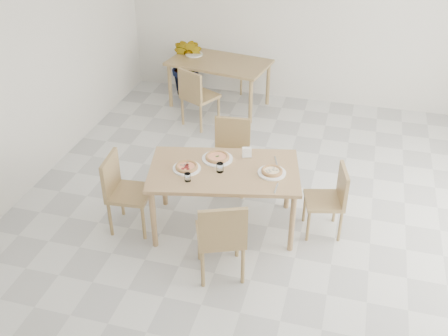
% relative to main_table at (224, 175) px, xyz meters
% --- Properties ---
extents(main_table, '(1.74, 1.22, 0.75)m').
position_rel_main_table_xyz_m(main_table, '(0.00, 0.00, 0.00)').
color(main_table, '#AC7B58').
rests_on(main_table, ground).
extents(chair_south, '(0.59, 0.59, 0.92)m').
position_rel_main_table_xyz_m(chair_south, '(0.19, -0.79, -0.14)').
color(chair_south, '#9D804E').
rests_on(chair_south, ground).
extents(chair_north, '(0.47, 0.47, 0.88)m').
position_rel_main_table_xyz_m(chair_north, '(-0.14, 0.82, -0.16)').
color(chair_north, '#9D804E').
rests_on(chair_north, ground).
extents(chair_west, '(0.48, 0.48, 0.88)m').
position_rel_main_table_xyz_m(chair_west, '(-1.06, -0.29, -0.16)').
color(chair_west, '#9D804E').
rests_on(chair_west, ground).
extents(chair_east, '(0.48, 0.48, 0.80)m').
position_rel_main_table_xyz_m(chair_east, '(1.13, 0.21, -0.21)').
color(chair_east, '#9D804E').
rests_on(chair_east, ground).
extents(plate_margherita, '(0.33, 0.33, 0.02)m').
position_rel_main_table_xyz_m(plate_margherita, '(-0.12, 0.18, 0.09)').
color(plate_margherita, white).
rests_on(plate_margherita, main_table).
extents(plate_mushroom, '(0.29, 0.29, 0.02)m').
position_rel_main_table_xyz_m(plate_mushroom, '(0.50, 0.05, 0.09)').
color(plate_mushroom, white).
rests_on(plate_mushroom, main_table).
extents(plate_pepperoni, '(0.30, 0.30, 0.02)m').
position_rel_main_table_xyz_m(plate_pepperoni, '(-0.38, -0.10, 0.09)').
color(plate_pepperoni, white).
rests_on(plate_pepperoni, main_table).
extents(pizza_margherita, '(0.33, 0.33, 0.03)m').
position_rel_main_table_xyz_m(pizza_margherita, '(-0.12, 0.18, 0.11)').
color(pizza_margherita, tan).
rests_on(pizza_margherita, plate_margherita).
extents(pizza_mushroom, '(0.28, 0.28, 0.03)m').
position_rel_main_table_xyz_m(pizza_mushroom, '(0.50, 0.05, 0.11)').
color(pizza_mushroom, tan).
rests_on(pizza_mushroom, plate_mushroom).
extents(pizza_pepperoni, '(0.31, 0.31, 0.03)m').
position_rel_main_table_xyz_m(pizza_pepperoni, '(-0.38, -0.10, 0.11)').
color(pizza_pepperoni, tan).
rests_on(pizza_pepperoni, plate_pepperoni).
extents(tumbler_a, '(0.08, 0.08, 0.10)m').
position_rel_main_table_xyz_m(tumbler_a, '(-0.03, -0.06, 0.13)').
color(tumbler_a, white).
rests_on(tumbler_a, main_table).
extents(tumbler_b, '(0.07, 0.07, 0.09)m').
position_rel_main_table_xyz_m(tumbler_b, '(-0.30, -0.31, 0.12)').
color(tumbler_b, white).
rests_on(tumbler_b, main_table).
extents(napkin_holder, '(0.12, 0.08, 0.12)m').
position_rel_main_table_xyz_m(napkin_holder, '(0.18, 0.30, 0.14)').
color(napkin_holder, silver).
rests_on(napkin_holder, main_table).
extents(fork_a, '(0.02, 0.18, 0.01)m').
position_rel_main_table_xyz_m(fork_a, '(0.60, -0.21, 0.08)').
color(fork_a, silver).
rests_on(fork_a, main_table).
extents(fork_b, '(0.07, 0.18, 0.01)m').
position_rel_main_table_xyz_m(fork_b, '(0.50, 0.31, 0.08)').
color(fork_b, silver).
rests_on(fork_b, main_table).
extents(second_table, '(1.65, 1.12, 0.75)m').
position_rel_main_table_xyz_m(second_table, '(-0.90, 3.01, -0.00)').
color(second_table, '#9D804E').
rests_on(second_table, ground).
extents(chair_back_s, '(0.60, 0.60, 0.91)m').
position_rel_main_table_xyz_m(chair_back_s, '(-1.03, 2.22, -0.15)').
color(chair_back_s, '#9D804E').
rests_on(chair_back_s, ground).
extents(chair_back_n, '(0.56, 0.56, 0.87)m').
position_rel_main_table_xyz_m(chair_back_n, '(-0.72, 3.81, -0.17)').
color(chair_back_n, '#9D804E').
rests_on(chair_back_n, ground).
extents(plate_empty, '(0.28, 0.28, 0.02)m').
position_rel_main_table_xyz_m(plate_empty, '(-1.36, 3.17, 0.09)').
color(plate_empty, white).
rests_on(plate_empty, second_table).
extents(potted_plant, '(0.68, 0.62, 1.02)m').
position_rel_main_table_xyz_m(potted_plant, '(-1.50, 3.26, -0.16)').
color(potted_plant, '#2C5E1C').
rests_on(potted_plant, ground).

